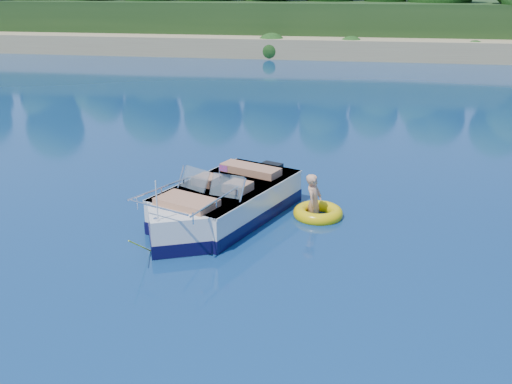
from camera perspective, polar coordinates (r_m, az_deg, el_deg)
ground at (r=11.55m, az=7.58°, el=-9.54°), size 160.00×160.00×0.00m
shoreline at (r=73.95m, az=10.12°, el=16.45°), size 170.00×59.00×6.00m
motorboat at (r=14.34m, az=-3.68°, el=-1.51°), size 3.53×5.69×2.00m
tow_tube at (r=14.81m, az=6.22°, el=-2.11°), size 1.37×1.37×0.34m
boy at (r=14.92m, az=5.78°, el=-2.29°), size 0.56×0.91×1.67m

